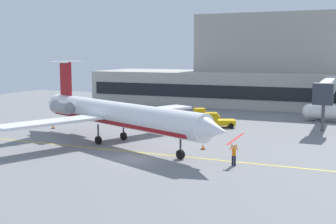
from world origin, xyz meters
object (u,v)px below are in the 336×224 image
(regional_jet, at_px, (115,114))
(fuel_tank, at_px, (331,112))
(pushback_tractor, at_px, (217,121))
(marshaller, at_px, (234,154))
(baggage_tug, at_px, (204,115))

(regional_jet, height_order, fuel_tank, regional_jet)
(pushback_tractor, height_order, fuel_tank, fuel_tank)
(pushback_tractor, height_order, marshaller, marshaller)
(baggage_tug, relative_size, marshaller, 1.99)
(fuel_tank, bearing_deg, regional_jet, -129.90)
(fuel_tank, bearing_deg, marshaller, -102.26)
(fuel_tank, height_order, marshaller, fuel_tank)
(baggage_tug, xyz_separation_m, pushback_tractor, (3.23, -4.16, 0.02))
(baggage_tug, height_order, pushback_tractor, pushback_tractor)
(baggage_tug, bearing_deg, fuel_tank, 21.67)
(baggage_tug, distance_m, fuel_tank, 18.47)
(regional_jet, relative_size, marshaller, 14.49)
(regional_jet, height_order, marshaller, regional_jet)
(pushback_tractor, distance_m, fuel_tank, 17.74)
(regional_jet, relative_size, pushback_tractor, 6.56)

